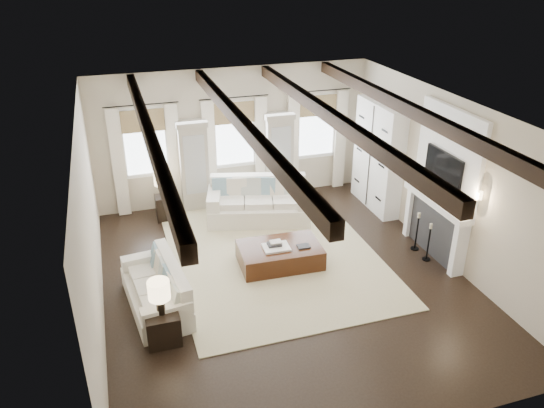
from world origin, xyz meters
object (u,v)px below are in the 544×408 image
object	(u,v)px
sofa_back	(258,203)
ottoman	(280,255)
sofa_left	(159,290)
side_table_front	(163,327)
side_table_back	(164,208)

from	to	relation	value
sofa_back	ottoman	xyz separation A→B (m)	(-0.15, -1.98, -0.19)
sofa_back	sofa_left	distance (m)	3.65
ottoman	side_table_front	distance (m)	2.89
sofa_left	ottoman	bearing A→B (deg)	15.33
side_table_front	sofa_left	bearing A→B (deg)	86.71
sofa_back	ottoman	size ratio (longest dim) A/B	1.56
ottoman	sofa_left	bearing A→B (deg)	-162.31
sofa_back	side_table_back	xyz separation A→B (m)	(-2.03, 0.64, -0.11)
sofa_left	ottoman	distance (m)	2.47
side_table_back	sofa_back	bearing A→B (deg)	-17.40
sofa_left	side_table_back	size ratio (longest dim) A/B	3.44
ottoman	side_table_front	world-z (taller)	side_table_front
ottoman	sofa_back	bearing A→B (deg)	88.10
sofa_back	sofa_left	world-z (taller)	sofa_back
ottoman	side_table_front	size ratio (longest dim) A/B	3.02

